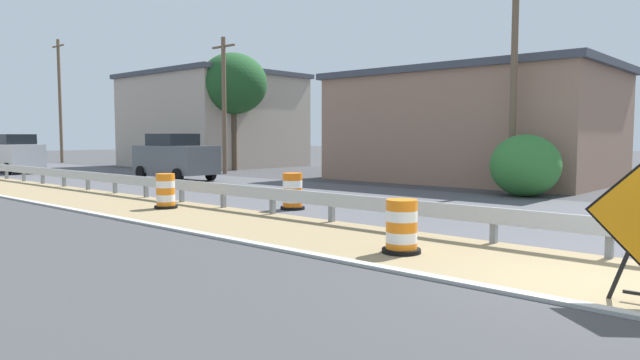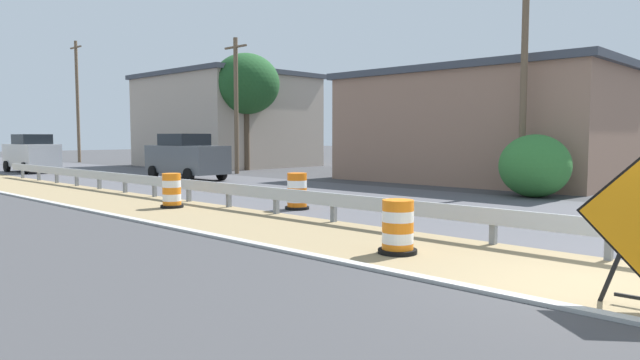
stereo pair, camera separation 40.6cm
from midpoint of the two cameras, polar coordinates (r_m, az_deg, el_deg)
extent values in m
plane|color=#3D3D3F|center=(8.84, 26.48, -9.63)|extent=(160.00, 160.00, 0.00)
cube|color=#8E7A56|center=(9.26, 27.22, -9.00)|extent=(3.30, 120.00, 0.01)
cube|color=#ADADA8|center=(7.63, 23.87, -11.72)|extent=(0.20, 120.00, 0.11)
cube|color=#ADB2B7|center=(11.84, 11.45, -3.06)|extent=(0.08, 49.65, 0.32)
cube|color=slate|center=(10.75, 26.17, -5.27)|extent=(0.12, 0.12, 0.70)
cube|color=slate|center=(11.46, 16.13, -4.41)|extent=(0.12, 0.12, 0.70)
cube|color=slate|center=(12.48, 7.51, -3.56)|extent=(0.12, 0.12, 0.70)
cube|color=slate|center=(13.73, 0.33, -2.78)|extent=(0.12, 0.12, 0.70)
cube|color=slate|center=(15.17, -5.56, -2.12)|extent=(0.12, 0.12, 0.70)
cube|color=slate|center=(16.73, -10.39, -1.55)|extent=(0.12, 0.12, 0.70)
cube|color=slate|center=(18.40, -14.36, -1.08)|extent=(0.12, 0.12, 0.70)
cube|color=slate|center=(20.14, -17.66, -0.68)|extent=(0.12, 0.12, 0.70)
cube|color=slate|center=(21.94, -20.43, -0.35)|extent=(0.12, 0.12, 0.70)
cube|color=slate|center=(23.78, -22.77, -0.07)|extent=(0.12, 0.12, 0.70)
cube|color=slate|center=(25.66, -24.78, 0.18)|extent=(0.12, 0.12, 0.70)
cube|color=slate|center=(27.56, -26.51, 0.39)|extent=(0.12, 0.12, 0.70)
cube|color=slate|center=(29.49, -28.01, 0.57)|extent=(0.12, 0.12, 0.70)
cube|color=slate|center=(31.43, -29.33, 0.73)|extent=(0.12, 0.12, 0.70)
cube|color=black|center=(8.06, 27.07, -7.18)|extent=(0.06, 0.39, 1.06)
cylinder|color=orange|center=(10.23, 7.05, -6.76)|extent=(0.56, 0.56, 0.19)
cylinder|color=white|center=(10.20, 7.06, -5.71)|extent=(0.56, 0.56, 0.19)
cylinder|color=orange|center=(10.17, 7.07, -4.65)|extent=(0.56, 0.56, 0.19)
cylinder|color=white|center=(10.14, 7.08, -3.58)|extent=(0.56, 0.56, 0.19)
cylinder|color=orange|center=(10.11, 7.09, -2.51)|extent=(0.56, 0.56, 0.19)
cylinder|color=black|center=(10.24, 7.05, -7.07)|extent=(0.70, 0.70, 0.08)
cylinder|color=orange|center=(16.10, -3.50, -2.61)|extent=(0.55, 0.55, 0.21)
cylinder|color=white|center=(16.08, -3.50, -1.87)|extent=(0.55, 0.55, 0.21)
cylinder|color=orange|center=(16.05, -3.50, -1.14)|extent=(0.55, 0.55, 0.21)
cylinder|color=white|center=(16.04, -3.51, -0.40)|extent=(0.55, 0.55, 0.21)
cylinder|color=orange|center=(16.02, -3.51, 0.33)|extent=(0.55, 0.55, 0.21)
cylinder|color=black|center=(16.11, -3.50, -2.83)|extent=(0.69, 0.69, 0.08)
cylinder|color=orange|center=(16.97, -15.91, -2.42)|extent=(0.53, 0.53, 0.20)
cylinder|color=white|center=(16.95, -15.92, -1.75)|extent=(0.53, 0.53, 0.20)
cylinder|color=orange|center=(16.93, -15.94, -1.07)|extent=(0.53, 0.53, 0.20)
cylinder|color=white|center=(16.91, -15.95, -0.40)|extent=(0.53, 0.53, 0.20)
cylinder|color=orange|center=(16.89, -15.96, 0.28)|extent=(0.53, 0.53, 0.20)
cylinder|color=black|center=(16.97, -15.90, -2.62)|extent=(0.66, 0.66, 0.08)
cube|color=silver|center=(36.40, -28.66, 2.16)|extent=(1.79, 4.28, 1.30)
cube|color=black|center=(36.23, -28.62, 3.62)|extent=(1.60, 1.97, 0.56)
cylinder|color=black|center=(38.05, -28.08, 1.28)|extent=(0.22, 0.64, 0.64)
cylinder|color=black|center=(34.81, -29.21, 0.99)|extent=(0.22, 0.64, 0.64)
cylinder|color=black|center=(35.42, -26.51, 1.14)|extent=(0.22, 0.64, 0.64)
cube|color=#4C5156|center=(27.78, -14.78, 2.02)|extent=(1.84, 4.66, 1.31)
cube|color=black|center=(27.91, -15.03, 3.95)|extent=(1.64, 2.15, 0.56)
cylinder|color=black|center=(27.08, -11.37, 0.64)|extent=(0.22, 0.64, 0.64)
cylinder|color=black|center=(26.04, -14.56, 0.44)|extent=(0.22, 0.64, 0.64)
cylinder|color=black|center=(29.59, -14.92, 0.89)|extent=(0.22, 0.64, 0.64)
cylinder|color=black|center=(28.64, -17.96, 0.71)|extent=(0.22, 0.64, 0.64)
cube|color=#93705B|center=(27.35, 14.58, 4.95)|extent=(7.69, 11.85, 4.77)
cube|color=#3D424C|center=(27.50, 14.69, 10.23)|extent=(8.00, 12.32, 0.30)
cube|color=#AD9E8E|center=(40.11, -11.04, 5.68)|extent=(8.94, 10.21, 5.98)
cube|color=#3D424C|center=(40.30, -11.11, 10.14)|extent=(9.30, 10.62, 0.30)
cylinder|color=brown|center=(21.74, 18.39, 9.00)|extent=(0.24, 0.24, 7.78)
cylinder|color=brown|center=(31.53, -9.99, 7.33)|extent=(0.24, 0.24, 7.40)
cube|color=brown|center=(31.86, -10.07, 13.09)|extent=(0.12, 1.80, 0.10)
cylinder|color=brown|center=(48.58, -24.91, 7.17)|extent=(0.24, 0.24, 9.46)
cube|color=brown|center=(49.00, -25.08, 12.11)|extent=(0.12, 1.80, 0.10)
ellipsoid|color=#337533|center=(20.60, 19.42, 1.39)|extent=(2.36, 2.36, 2.14)
cylinder|color=#4C3D2D|center=(34.63, -8.98, 3.93)|extent=(0.36, 0.36, 3.59)
ellipsoid|color=#1E4C23|center=(34.76, -9.05, 9.56)|extent=(4.05, 4.05, 3.64)
camera|label=1|loc=(0.20, -90.95, -0.07)|focal=31.81mm
camera|label=2|loc=(0.20, 89.05, 0.07)|focal=31.81mm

